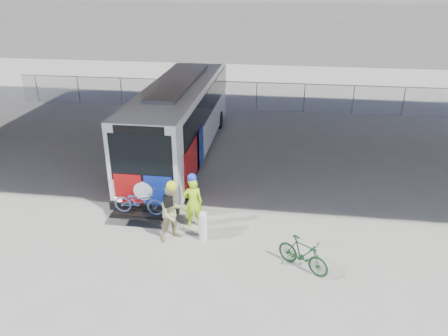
% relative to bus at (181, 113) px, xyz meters
% --- Properties ---
extents(ground, '(160.00, 160.00, 0.00)m').
position_rel_bus_xyz_m(ground, '(2.00, -3.97, -2.11)').
color(ground, '#9E9991').
rests_on(ground, ground).
extents(bus, '(2.67, 12.90, 3.69)m').
position_rel_bus_xyz_m(bus, '(0.00, 0.00, 0.00)').
color(bus, silver).
rests_on(bus, ground).
extents(overpass, '(40.00, 16.00, 7.95)m').
position_rel_bus_xyz_m(overpass, '(2.00, 0.03, 4.44)').
color(overpass, '#605E59').
rests_on(overpass, ground).
extents(chainlink_fence, '(30.00, 0.06, 30.00)m').
position_rel_bus_xyz_m(chainlink_fence, '(2.00, 8.03, -0.68)').
color(chainlink_fence, gray).
rests_on(chainlink_fence, ground).
extents(bollard, '(0.28, 0.28, 1.09)m').
position_rel_bus_xyz_m(bollard, '(2.34, -7.15, -1.53)').
color(bollard, silver).
rests_on(bollard, ground).
extents(cyclist_hivis, '(0.77, 0.62, 2.02)m').
position_rel_bus_xyz_m(cyclist_hivis, '(1.84, -6.32, -1.13)').
color(cyclist_hivis, '#B6F81A').
rests_on(cyclist_hivis, ground).
extents(cyclist_tan, '(1.20, 1.18, 2.14)m').
position_rel_bus_xyz_m(cyclist_tan, '(1.36, -7.21, -1.10)').
color(cyclist_tan, tan).
rests_on(cyclist_tan, ground).
extents(bike_parked, '(1.71, 1.39, 1.05)m').
position_rel_bus_xyz_m(bike_parked, '(5.57, -8.27, -1.58)').
color(bike_parked, '#143F1C').
rests_on(bike_parked, ground).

